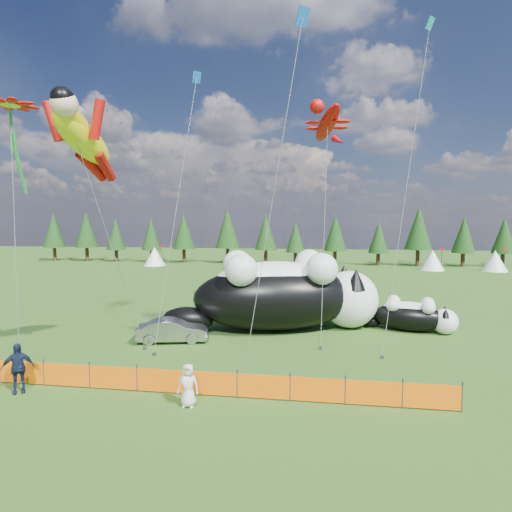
{
  "coord_description": "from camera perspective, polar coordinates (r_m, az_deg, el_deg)",
  "views": [
    {
      "loc": [
        5.78,
        -17.35,
        6.67
      ],
      "look_at": [
        2.71,
        4.0,
        4.8
      ],
      "focal_mm": 28.0,
      "sensor_mm": 36.0,
      "label": 1
    }
  ],
  "objects": [
    {
      "name": "ground",
      "position": [
        19.47,
        -9.97,
        -15.16
      ],
      "size": [
        160.0,
        160.0,
        0.0
      ],
      "primitive_type": "plane",
      "color": "#133609",
      "rests_on": "ground"
    },
    {
      "name": "safety_fence",
      "position": [
        16.66,
        -13.35,
        -16.91
      ],
      "size": [
        22.06,
        0.06,
        1.1
      ],
      "color": "#262626",
      "rests_on": "ground"
    },
    {
      "name": "tree_line",
      "position": [
        62.68,
        2.89,
        2.51
      ],
      "size": [
        90.0,
        4.0,
        8.0
      ],
      "primitive_type": null,
      "color": "black",
      "rests_on": "ground"
    },
    {
      "name": "festival_tents",
      "position": [
        57.83,
        13.33,
        -0.41
      ],
      "size": [
        50.0,
        3.2,
        2.8
      ],
      "primitive_type": null,
      "color": "white",
      "rests_on": "ground"
    },
    {
      "name": "cat_large",
      "position": [
        24.71,
        4.16,
        -5.23
      ],
      "size": [
        13.21,
        7.18,
        4.85
      ],
      "rotation": [
        0.0,
        0.0,
        0.27
      ],
      "color": "black",
      "rests_on": "ground"
    },
    {
      "name": "cat_small",
      "position": [
        26.34,
        21.58,
        -7.89
      ],
      "size": [
        5.59,
        2.93,
        2.04
      ],
      "rotation": [
        0.0,
        0.0,
        -0.24
      ],
      "color": "black",
      "rests_on": "ground"
    },
    {
      "name": "car",
      "position": [
        22.97,
        -11.85,
        -10.37
      ],
      "size": [
        4.1,
        2.19,
        1.28
      ],
      "primitive_type": "imported",
      "rotation": [
        0.0,
        0.0,
        1.79
      ],
      "color": "#A7A6AB",
      "rests_on": "ground"
    },
    {
      "name": "spectator_c",
      "position": [
        18.6,
        -30.91,
        -13.56
      ],
      "size": [
        1.29,
        1.12,
        1.96
      ],
      "primitive_type": "imported",
      "rotation": [
        0.0,
        0.0,
        0.58
      ],
      "color": "#121B34",
      "rests_on": "ground"
    },
    {
      "name": "spectator_e",
      "position": [
        15.29,
        -9.68,
        -17.75
      ],
      "size": [
        0.79,
        0.54,
        1.57
      ],
      "primitive_type": "imported",
      "rotation": [
        0.0,
        0.0,
        0.06
      ],
      "color": "silver",
      "rests_on": "ground"
    },
    {
      "name": "superhero_kite",
      "position": [
        19.62,
        -23.48,
        15.12
      ],
      "size": [
        4.23,
        5.14,
        12.36
      ],
      "color": "yellow",
      "rests_on": "ground"
    },
    {
      "name": "gecko_kite",
      "position": [
        31.4,
        10.16,
        18.13
      ],
      "size": [
        4.97,
        13.66,
        16.95
      ],
      "color": "#B70C09",
      "rests_on": "ground"
    },
    {
      "name": "flower_kite",
      "position": [
        23.57,
        -31.68,
        17.59
      ],
      "size": [
        2.87,
        2.94,
        12.46
      ],
      "color": "#B70C09",
      "rests_on": "ground"
    },
    {
      "name": "diamond_kite_a",
      "position": [
        26.73,
        -8.79,
        22.13
      ],
      "size": [
        1.01,
        6.81,
        16.79
      ],
      "color": "blue",
      "rests_on": "ground"
    },
    {
      "name": "diamond_kite_b",
      "position": [
        29.71,
        23.32,
        26.41
      ],
      "size": [
        4.12,
        8.11,
        20.61
      ],
      "color": "#0D9C92",
      "rests_on": "ground"
    },
    {
      "name": "diamond_kite_c",
      "position": [
        17.29,
        6.11,
        28.13
      ],
      "size": [
        2.79,
        0.8,
        15.07
      ],
      "color": "blue",
      "rests_on": "ground"
    }
  ]
}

